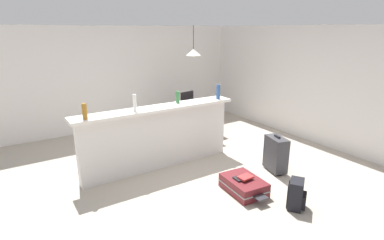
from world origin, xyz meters
name	(u,v)px	position (x,y,z in m)	size (l,w,h in m)	color
ground_plane	(190,168)	(0.00, 0.00, -0.03)	(13.00, 13.00, 0.05)	#ADA393
wall_back	(125,77)	(0.00, 3.05, 1.25)	(6.60, 0.10, 2.50)	silver
wall_right	(295,82)	(3.05, 0.30, 1.25)	(0.10, 6.00, 2.50)	silver
partition_half_wall	(159,139)	(-0.47, 0.32, 0.54)	(2.80, 0.20, 1.07)	silver
bar_countertop	(157,108)	(-0.47, 0.32, 1.10)	(2.96, 0.40, 0.05)	white
bottle_amber	(85,111)	(-1.71, 0.24, 1.24)	(0.07, 0.07, 0.24)	#9E661E
bottle_white	(135,103)	(-0.90, 0.27, 1.26)	(0.06, 0.06, 0.28)	silver
bottle_green	(178,97)	(-0.02, 0.39, 1.23)	(0.07, 0.07, 0.22)	#2D6B38
bottle_blue	(218,92)	(0.81, 0.27, 1.26)	(0.08, 0.08, 0.28)	#284C89
dining_table	(193,107)	(1.07, 1.54, 0.65)	(1.10, 0.80, 0.74)	brown
dining_chair_near_partition	(207,119)	(1.05, 0.95, 0.52)	(0.42, 0.42, 0.93)	black
dining_chair_far_side	(184,107)	(1.17, 2.12, 0.52)	(0.47, 0.47, 0.93)	black
pendant_lamp	(193,52)	(1.05, 1.52, 1.92)	(0.34, 0.34, 0.69)	black
suitcase_flat_maroon	(244,185)	(0.22, -1.19, 0.11)	(0.55, 0.85, 0.22)	maroon
suitcase_upright_charcoal	(276,154)	(1.17, -0.94, 0.33)	(0.35, 0.49, 0.67)	#38383D
backpack_black	(297,195)	(0.54, -1.91, 0.20)	(0.34, 0.33, 0.42)	black
book_stack	(243,178)	(0.20, -1.19, 0.25)	(0.27, 0.22, 0.05)	black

